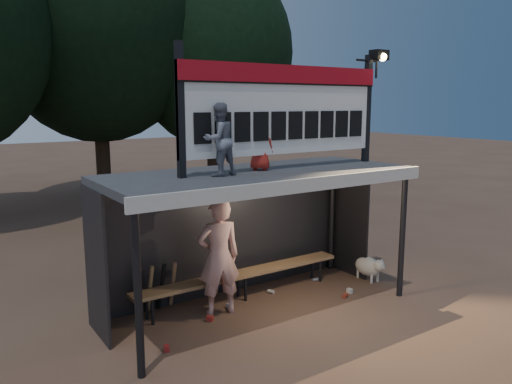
% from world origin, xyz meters
% --- Properties ---
extents(ground, '(80.00, 80.00, 0.00)m').
position_xyz_m(ground, '(0.00, 0.00, 0.00)').
color(ground, '#503628').
rests_on(ground, ground).
extents(player, '(0.77, 0.59, 1.90)m').
position_xyz_m(player, '(-0.62, 0.24, 0.95)').
color(player, white).
rests_on(player, ground).
extents(child_a, '(0.57, 0.47, 1.07)m').
position_xyz_m(child_a, '(-0.80, -0.13, 2.85)').
color(child_a, slate).
rests_on(child_a, dugout_shelter).
extents(child_b, '(0.48, 0.47, 0.84)m').
position_xyz_m(child_b, '(0.05, 0.06, 2.74)').
color(child_b, '#A82219').
rests_on(child_b, dugout_shelter).
extents(dugout_shelter, '(5.10, 2.08, 2.32)m').
position_xyz_m(dugout_shelter, '(0.00, 0.24, 1.85)').
color(dugout_shelter, '#38373A').
rests_on(dugout_shelter, ground).
extents(scoreboard_assembly, '(4.10, 0.27, 1.99)m').
position_xyz_m(scoreboard_assembly, '(0.56, -0.01, 3.32)').
color(scoreboard_assembly, black).
rests_on(scoreboard_assembly, dugout_shelter).
extents(bench, '(4.00, 0.35, 0.48)m').
position_xyz_m(bench, '(0.00, 0.55, 0.43)').
color(bench, '#987148').
rests_on(bench, ground).
extents(tree_mid, '(7.22, 7.22, 10.36)m').
position_xyz_m(tree_mid, '(1.00, 11.50, 6.17)').
color(tree_mid, '#322216').
rests_on(tree_mid, ground).
extents(tree_right, '(6.08, 6.08, 8.72)m').
position_xyz_m(tree_right, '(5.00, 10.50, 5.19)').
color(tree_right, '#302115').
rests_on(tree_right, ground).
extents(dog, '(0.36, 0.81, 0.49)m').
position_xyz_m(dog, '(2.53, -0.05, 0.28)').
color(dog, beige).
rests_on(dog, ground).
extents(bats, '(0.68, 0.35, 0.84)m').
position_xyz_m(bats, '(-1.48, 0.82, 0.43)').
color(bats, '#A7784E').
rests_on(bats, ground).
extents(litter, '(3.71, 1.05, 0.08)m').
position_xyz_m(litter, '(0.30, 0.01, 0.04)').
color(litter, '#A31E1C').
rests_on(litter, ground).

